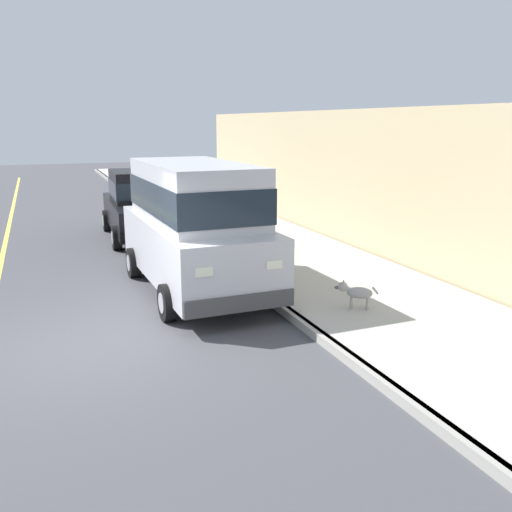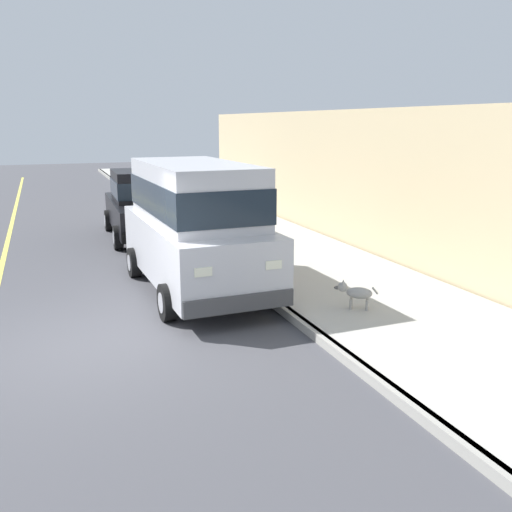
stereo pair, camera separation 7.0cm
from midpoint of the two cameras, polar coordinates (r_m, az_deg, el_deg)
The scene contains 8 objects.
ground_plane at distance 8.76m, azimuth -15.52°, elevation -8.97°, with size 80.00×80.00×0.00m, color #424247.
curb at distance 9.51m, azimuth 4.09°, elevation -6.24°, with size 0.16×64.00×0.14m, color gray.
sidewalk at distance 10.37m, azimuth 13.19°, elevation -4.90°, with size 3.60×64.00×0.14m, color #A8A59E.
car_silver_van at distance 10.96m, azimuth -5.99°, elevation 3.52°, with size 2.23×4.95×2.52m.
car_black_sedan at distance 16.55m, azimuth -11.19°, elevation 5.24°, with size 2.13×4.65×1.92m.
dog_grey at distance 9.79m, azimuth 10.24°, elevation -3.64°, with size 0.65×0.48×0.49m.
fire_hydrant at distance 11.51m, azimuth 1.53°, elevation -0.61°, with size 0.34×0.24×0.72m.
building_facade at distance 16.09m, azimuth 7.96°, elevation 8.03°, with size 0.50×20.00×3.58m, color tan.
Camera 2 is at (-0.58, -8.12, 3.26)m, focal length 39.51 mm.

